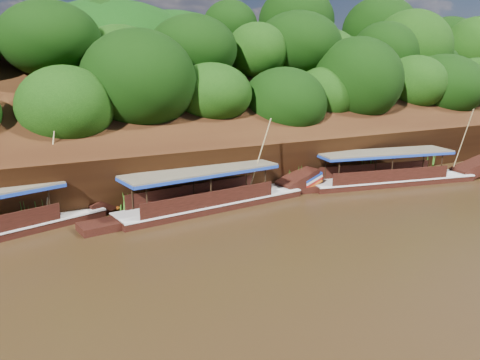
% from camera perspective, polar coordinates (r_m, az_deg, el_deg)
% --- Properties ---
extents(ground, '(160.00, 160.00, 0.00)m').
position_cam_1_polar(ground, '(24.80, 7.55, -7.48)').
color(ground, black).
rests_on(ground, ground).
extents(riverbank, '(120.00, 30.06, 19.40)m').
position_cam_1_polar(riverbank, '(44.10, -10.04, 4.34)').
color(riverbank, black).
rests_on(riverbank, ground).
extents(boat_0, '(16.20, 5.35, 6.29)m').
position_cam_1_polar(boat_0, '(38.61, 19.10, 0.50)').
color(boat_0, black).
rests_on(boat_0, ground).
extents(boat_1, '(15.45, 3.91, 6.18)m').
position_cam_1_polar(boat_1, '(30.55, -2.04, -2.09)').
color(boat_1, black).
rests_on(boat_1, ground).
extents(reeds, '(50.25, 2.46, 2.29)m').
position_cam_1_polar(reeds, '(31.36, -5.26, -1.16)').
color(reeds, '#2E6519').
rests_on(reeds, ground).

